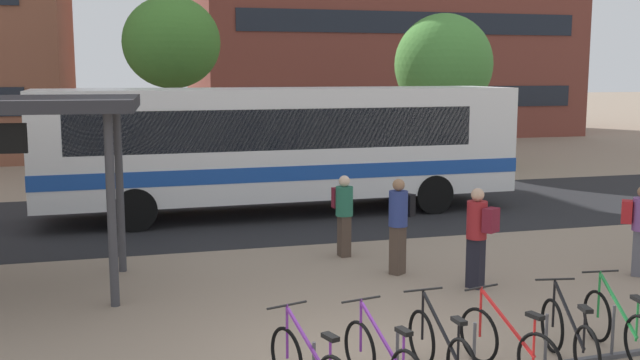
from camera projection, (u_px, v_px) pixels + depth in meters
bus_lane_asphalt at (241, 215)px, 18.83m from camera, size 80.00×7.20×0.01m
city_bus at (284, 144)px, 18.86m from camera, size 12.07×2.80×3.20m
parked_bicycle_black_2 at (441, 350)px, 8.71m from camera, size 0.52×1.72×0.99m
parked_bicycle_red_3 at (508, 346)px, 8.85m from camera, size 0.61×1.68×0.99m
parked_bicycle_black_4 at (569, 337)px, 9.14m from camera, size 0.52×1.70×0.99m
parked_bicycle_green_5 at (618, 327)px, 9.51m from camera, size 0.52×1.72×0.99m
commuter_red_pack_0 at (640, 224)px, 13.15m from camera, size 0.60×0.56×1.63m
commuter_black_pack_1 at (399, 219)px, 13.27m from camera, size 0.60×0.55×1.74m
commuter_maroon_pack_2 at (478, 231)px, 12.37m from camera, size 0.54×0.61×1.71m
commuter_maroon_pack_3 at (344, 210)px, 14.57m from camera, size 0.37×0.54×1.62m
street_tree_0 at (443, 65)px, 27.55m from camera, size 3.64×3.64×5.74m
street_tree_1 at (172, 43)px, 25.94m from camera, size 3.40×3.40×6.22m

